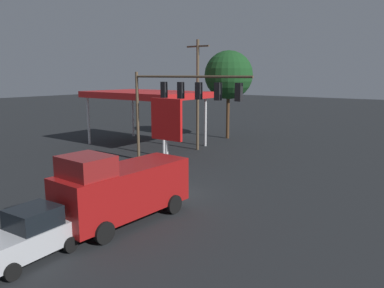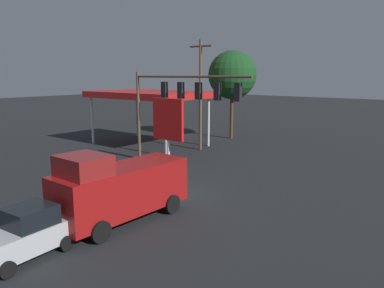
{
  "view_description": "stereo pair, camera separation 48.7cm",
  "coord_description": "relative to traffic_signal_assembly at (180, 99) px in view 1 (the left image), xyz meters",
  "views": [
    {
      "loc": [
        -13.6,
        16.09,
        6.96
      ],
      "look_at": [
        0.0,
        -2.0,
        2.75
      ],
      "focal_mm": 35.0,
      "sensor_mm": 36.0,
      "label": 1
    },
    {
      "loc": [
        -13.99,
        15.79,
        6.96
      ],
      "look_at": [
        0.0,
        -2.0,
        2.75
      ],
      "focal_mm": 35.0,
      "sensor_mm": 36.0,
      "label": 2
    }
  ],
  "objects": [
    {
      "name": "ground_plane",
      "position": [
        -0.78,
        1.83,
        -5.52
      ],
      "size": [
        200.0,
        200.0,
        0.0
      ],
      "primitive_type": "plane",
      "color": "black"
    },
    {
      "name": "utility_pole",
      "position": [
        5.94,
        -9.97,
        -0.21
      ],
      "size": [
        2.4,
        0.26,
        10.05
      ],
      "color": "brown",
      "rests_on": "ground"
    },
    {
      "name": "price_sign",
      "position": [
        4.16,
        -3.5,
        -2.03
      ],
      "size": [
        2.91,
        0.27,
        5.19
      ],
      "color": "silver",
      "rests_on": "ground"
    },
    {
      "name": "gas_station_canopy",
      "position": [
        11.45,
        -8.85,
        -0.54
      ],
      "size": [
        11.25,
        7.45,
        5.34
      ],
      "color": "red",
      "rests_on": "ground"
    },
    {
      "name": "delivery_truck",
      "position": [
        -1.57,
        6.38,
        -3.82
      ],
      "size": [
        2.69,
        6.85,
        3.58
      ],
      "rotation": [
        0.0,
        0.0,
        1.55
      ],
      "color": "maroon",
      "rests_on": "ground"
    },
    {
      "name": "street_tree",
      "position": [
        7.06,
        -17.15,
        1.38
      ],
      "size": [
        5.2,
        5.2,
        9.52
      ],
      "color": "#4C331E",
      "rests_on": "ground"
    },
    {
      "name": "hatchback_crossing",
      "position": [
        -1.41,
        10.97,
        -4.57
      ],
      "size": [
        2.19,
        3.92,
        1.97
      ],
      "rotation": [
        0.0,
        0.0,
        1.65
      ],
      "color": "silver",
      "rests_on": "ground"
    },
    {
      "name": "traffic_signal_assembly",
      "position": [
        0.0,
        0.0,
        0.0
      ],
      "size": [
        8.72,
        0.43,
        7.14
      ],
      "color": "brown",
      "rests_on": "ground"
    }
  ]
}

